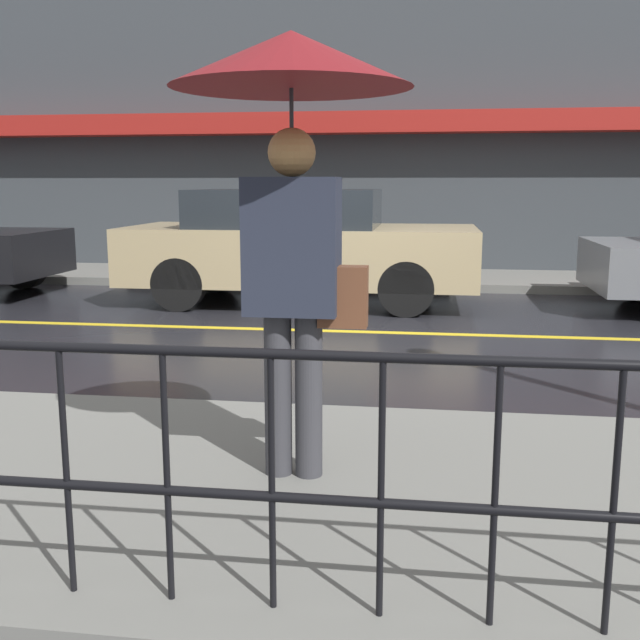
% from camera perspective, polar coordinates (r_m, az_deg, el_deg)
% --- Properties ---
extents(ground_plane, '(80.00, 80.00, 0.00)m').
position_cam_1_polar(ground_plane, '(8.17, 3.14, -0.92)').
color(ground_plane, black).
extents(sidewalk_near, '(28.00, 2.70, 0.12)m').
position_cam_1_polar(sidewalk_near, '(3.86, -2.97, -13.10)').
color(sidewalk_near, slate).
rests_on(sidewalk_near, ground_plane).
extents(sidewalk_far, '(28.00, 2.09, 0.12)m').
position_cam_1_polar(sidewalk_far, '(12.30, 4.88, 3.18)').
color(sidewalk_far, slate).
rests_on(sidewalk_far, ground_plane).
extents(lane_marking, '(25.20, 0.12, 0.01)m').
position_cam_1_polar(lane_marking, '(8.17, 3.14, -0.89)').
color(lane_marking, gold).
rests_on(lane_marking, ground_plane).
extents(building_storefront, '(28.00, 0.85, 4.94)m').
position_cam_1_polar(building_storefront, '(13.40, 5.35, 14.12)').
color(building_storefront, '#383D42').
rests_on(building_storefront, ground_plane).
extents(railing_foreground, '(12.00, 0.04, 0.94)m').
position_cam_1_polar(railing_foreground, '(2.63, -7.78, -9.37)').
color(railing_foreground, black).
rests_on(railing_foreground, sidewalk_near).
extents(pedestrian, '(1.15, 1.15, 2.18)m').
position_cam_1_polar(pedestrian, '(3.67, -2.11, 14.74)').
color(pedestrian, '#333338').
rests_on(pedestrian, sidewalk_near).
extents(car_tan, '(4.62, 1.92, 1.52)m').
position_cam_1_polar(car_tan, '(10.06, -1.68, 5.74)').
color(car_tan, tan).
rests_on(car_tan, ground_plane).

